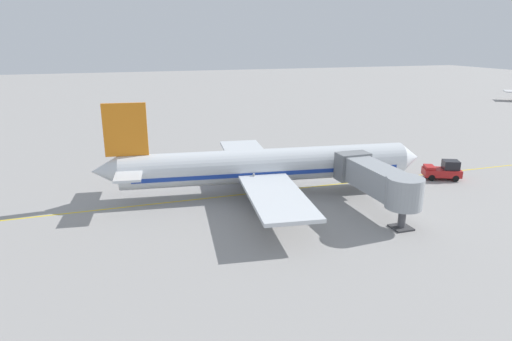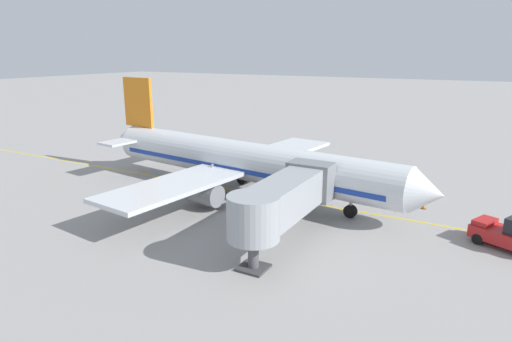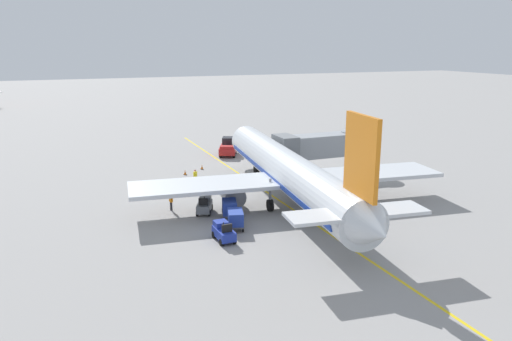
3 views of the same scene
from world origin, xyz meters
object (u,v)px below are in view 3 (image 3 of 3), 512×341
object	(u,v)px
jet_bridge	(323,146)
baggage_cart_second_in_train	(236,218)
baggage_tug_lead	(205,205)
parked_airliner	(288,172)
baggage_cart_front	(229,207)
ground_crew_wing_walker	(195,176)
baggage_tug_trailing	(224,232)
safety_cone_nose_right	(202,167)
ground_crew_loader	(171,201)
pushback_tractor	(228,147)
safety_cone_nose_left	(185,172)

from	to	relation	value
jet_bridge	baggage_cart_second_in_train	xyz separation A→B (m)	(-15.89, -13.36, -2.50)
baggage_tug_lead	baggage_cart_second_in_train	distance (m)	5.13
parked_airliner	jet_bridge	distance (m)	12.43
jet_bridge	baggage_cart_front	xyz separation A→B (m)	(-15.43, -10.50, -2.50)
baggage_cart_front	ground_crew_wing_walker	distance (m)	11.78
baggage_tug_trailing	baggage_cart_second_in_train	xyz separation A→B (m)	(1.76, 2.06, 0.24)
baggage_tug_trailing	safety_cone_nose_right	size ratio (longest dim) A/B	4.28
baggage_cart_front	ground_crew_loader	xyz separation A→B (m)	(-4.38, 3.93, 0.00)
baggage_tug_lead	baggage_cart_front	world-z (taller)	baggage_tug_lead
pushback_tractor	baggage_tug_lead	distance (m)	24.69
baggage_cart_front	safety_cone_nose_left	bearing A→B (deg)	89.46
baggage_cart_front	safety_cone_nose_right	bearing A→B (deg)	81.34
pushback_tractor	baggage_tug_lead	size ratio (longest dim) A/B	1.77
baggage_tug_lead	safety_cone_nose_right	bearing A→B (deg)	74.53
baggage_cart_front	ground_crew_loader	distance (m)	5.88
ground_crew_wing_walker	ground_crew_loader	xyz separation A→B (m)	(-4.53, -7.85, 0.00)
ground_crew_loader	baggage_tug_lead	bearing A→B (deg)	-33.71
baggage_tug_lead	safety_cone_nose_left	distance (m)	14.35
ground_crew_wing_walker	parked_airliner	bearing A→B (deg)	-57.22
ground_crew_wing_walker	baggage_cart_second_in_train	bearing A→B (deg)	-92.41
pushback_tractor	baggage_cart_second_in_train	bearing A→B (deg)	-108.03
baggage_tug_trailing	safety_cone_nose_right	xyz separation A→B (m)	(4.99, 23.09, -0.42)
ground_crew_loader	baggage_cart_front	bearing A→B (deg)	-41.89
ground_crew_wing_walker	safety_cone_nose_right	distance (m)	6.94
pushback_tractor	safety_cone_nose_right	xyz separation A→B (m)	(-5.71, -6.44, -0.81)
baggage_tug_trailing	safety_cone_nose_left	world-z (taller)	baggage_tug_trailing
baggage_cart_second_in_train	ground_crew_wing_walker	size ratio (longest dim) A/B	1.76
baggage_tug_trailing	baggage_cart_front	xyz separation A→B (m)	(2.22, 4.91, 0.24)
ground_crew_wing_walker	pushback_tractor	bearing A→B (deg)	57.04
baggage_cart_second_in_train	safety_cone_nose_left	bearing A→B (deg)	88.15
baggage_cart_front	ground_crew_wing_walker	xyz separation A→B (m)	(0.15, 11.78, 0.00)
baggage_tug_trailing	pushback_tractor	bearing A→B (deg)	70.08
parked_airliner	safety_cone_nose_right	xyz separation A→B (m)	(-3.84, 16.43, -2.90)
parked_airliner	safety_cone_nose_right	bearing A→B (deg)	103.16
baggage_cart_front	ground_crew_wing_walker	size ratio (longest dim) A/B	1.76
ground_crew_loader	jet_bridge	bearing A→B (deg)	18.37
baggage_cart_front	ground_crew_wing_walker	bearing A→B (deg)	89.26
safety_cone_nose_right	ground_crew_wing_walker	bearing A→B (deg)	-112.26
baggage_tug_trailing	ground_crew_loader	size ratio (longest dim) A/B	1.50
ground_crew_loader	pushback_tractor	bearing A→B (deg)	58.15
parked_airliner	ground_crew_wing_walker	distance (m)	12.14
ground_crew_wing_walker	safety_cone_nose_right	bearing A→B (deg)	67.74
baggage_tug_lead	ground_crew_wing_walker	size ratio (longest dim) A/B	1.64
safety_cone_nose_left	ground_crew_wing_walker	bearing A→B (deg)	-90.04
baggage_cart_front	baggage_cart_second_in_train	xyz separation A→B (m)	(-0.46, -2.85, 0.00)
jet_bridge	baggage_cart_front	distance (m)	18.83
baggage_cart_second_in_train	ground_crew_wing_walker	world-z (taller)	ground_crew_wing_walker
parked_airliner	safety_cone_nose_right	size ratio (longest dim) A/B	63.28
jet_bridge	baggage_tug_lead	distance (m)	19.24
baggage_tug_lead	ground_crew_loader	distance (m)	3.26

